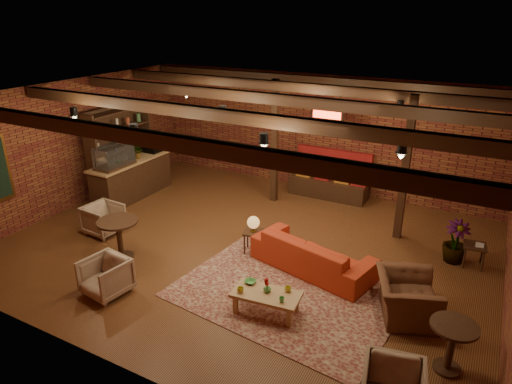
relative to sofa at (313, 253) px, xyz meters
The scene contains 26 objects.
floor 1.68m from the sofa, behind, with size 10.00×10.00×0.00m, color #3D1C0F.
ceiling 3.29m from the sofa, behind, with size 10.00×8.00×0.02m, color black.
wall_back 4.69m from the sofa, 111.14° to the left, with size 10.00×0.02×3.20m, color maroon.
wall_front 4.30m from the sofa, 113.32° to the right, with size 10.00×0.02×3.20m, color maroon.
wall_left 6.75m from the sofa, behind, with size 0.02×8.00×3.20m, color maroon.
ceiling_beams 3.18m from the sofa, behind, with size 9.80×6.40×0.22m, color black, non-canonical shape.
ceiling_pipe 3.49m from the sofa, 131.89° to the left, with size 0.12×0.12×9.60m, color black.
post_left 3.80m from the sofa, 128.36° to the left, with size 0.16×0.16×3.20m, color black.
post_right 2.80m from the sofa, 62.20° to the left, with size 0.16×0.16×3.20m, color black.
service_counter 5.88m from the sofa, 168.00° to the left, with size 0.80×2.50×1.60m, color black, non-canonical shape.
plant_counter 5.87m from the sofa, 165.87° to the left, with size 0.35×0.39×0.30m, color #337F33.
shelving_hutch 6.33m from the sofa, 167.87° to the left, with size 0.52×2.00×2.40m, color black, non-canonical shape.
banquette 3.91m from the sofa, 105.30° to the left, with size 2.10×0.70×1.00m, color maroon, non-canonical shape.
service_sign 4.01m from the sofa, 107.25° to the left, with size 0.86×0.06×0.30m, color #FC3C19.
ceiling_spotlights 3.00m from the sofa, behind, with size 6.40×4.40×0.28m, color black, non-canonical shape.
rug 0.98m from the sofa, 95.27° to the right, with size 3.86×2.95×0.01m, color maroon.
sofa is the anchor object (origin of this frame).
coffee_table 1.67m from the sofa, 96.28° to the right, with size 1.19×0.68×0.64m.
side_table_lamp 1.39m from the sofa, behind, with size 0.49×0.49×0.82m.
round_table_left 3.92m from the sofa, 158.38° to the right, with size 0.82×0.82×0.85m.
armchair_a 4.85m from the sofa, behind, with size 0.74×0.69×0.76m, color beige.
armchair_b 3.89m from the sofa, 139.71° to the right, with size 0.73×0.69×0.75m, color beige.
armchair_right 2.02m from the sofa, 18.27° to the right, with size 1.10×0.71×0.96m, color brown.
side_table_book 3.23m from the sofa, 30.83° to the left, with size 0.47×0.47×0.49m.
round_table_right 3.15m from the sofa, 30.69° to the right, with size 0.66×0.66×0.77m.
plant_tall 3.08m from the sofa, 34.45° to the left, with size 1.48×1.48×2.64m, color #4C7F4C.
Camera 1 is at (4.35, -7.61, 4.80)m, focal length 32.00 mm.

